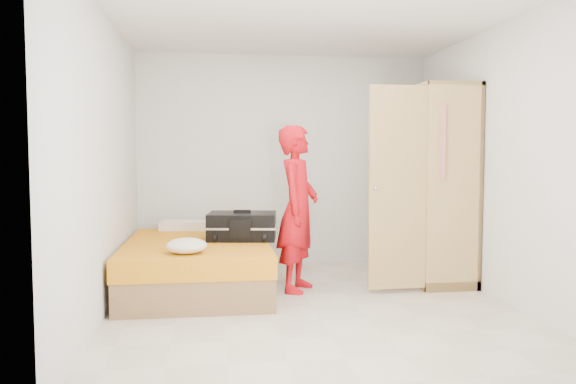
{
  "coord_description": "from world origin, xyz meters",
  "views": [
    {
      "loc": [
        -0.88,
        -4.97,
        1.39
      ],
      "look_at": [
        -0.13,
        0.61,
        1.0
      ],
      "focal_mm": 35.0,
      "sensor_mm": 36.0,
      "label": 1
    }
  ],
  "objects": [
    {
      "name": "room",
      "position": [
        0.0,
        0.0,
        1.3
      ],
      "size": [
        4.0,
        4.02,
        2.6
      ],
      "color": "beige",
      "rests_on": "ground"
    },
    {
      "name": "bed",
      "position": [
        -1.05,
        0.76,
        0.25
      ],
      "size": [
        1.42,
        2.02,
        0.5
      ],
      "color": "olive",
      "rests_on": "ground"
    },
    {
      "name": "wardrobe",
      "position": [
        1.45,
        0.86,
        1.0
      ],
      "size": [
        1.17,
        1.2,
        2.1
      ],
      "color": "#E0B46D",
      "rests_on": "ground"
    },
    {
      "name": "person",
      "position": [
        -0.04,
        0.59,
        0.83
      ],
      "size": [
        0.61,
        0.72,
        1.67
      ],
      "primitive_type": "imported",
      "rotation": [
        0.0,
        0.0,
        1.15
      ],
      "color": "red",
      "rests_on": "ground"
    },
    {
      "name": "suitcase",
      "position": [
        -0.59,
        0.81,
        0.64
      ],
      "size": [
        0.77,
        0.61,
        0.3
      ],
      "rotation": [
        0.0,
        0.0,
        -0.14
      ],
      "color": "black",
      "rests_on": "bed"
    },
    {
      "name": "round_cushion",
      "position": [
        -1.12,
        0.04,
        0.57
      ],
      "size": [
        0.36,
        0.36,
        0.14
      ],
      "primitive_type": "ellipsoid",
      "color": "white",
      "rests_on": "bed"
    },
    {
      "name": "pillow",
      "position": [
        -1.2,
        1.61,
        0.55
      ],
      "size": [
        0.61,
        0.38,
        0.1
      ],
      "primitive_type": "cube",
      "rotation": [
        0.0,
        0.0,
        -0.16
      ],
      "color": "white",
      "rests_on": "bed"
    }
  ]
}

